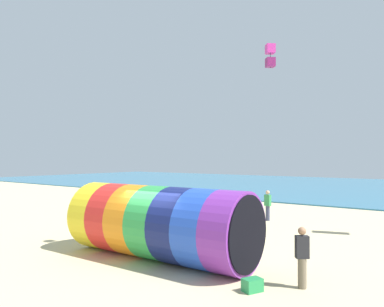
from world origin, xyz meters
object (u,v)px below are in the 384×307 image
Objects in this scene: kite_handler at (302,257)px; bystander_near_water at (268,205)px; giant_inflatable_tube at (159,223)px; kite_magenta_box at (270,56)px; cooler_box at (252,285)px.

bystander_near_water is (-5.73, 9.82, 0.03)m from kite_handler.
giant_inflatable_tube is at bearing -178.24° from kite_handler.
giant_inflatable_tube reaches higher than bystander_near_water.
kite_handler is 1.45× the size of kite_magenta_box.
giant_inflatable_tube is at bearing -87.18° from bystander_near_water.
kite_magenta_box is 11.91m from cooler_box.
bystander_near_water reaches higher than kite_handler.
kite_handler is 11.37m from bystander_near_water.
kite_magenta_box is (-4.06, 6.65, 7.81)m from kite_handler.
kite_magenta_box is 2.29× the size of cooler_box.
kite_magenta_box is at bearing 80.20° from giant_inflatable_tube.
kite_handler is 0.98× the size of bystander_near_water.
giant_inflatable_tube is 4.22× the size of kite_handler.
bystander_near_water is at bearing 113.47° from cooler_box.
cooler_box is (-1.00, -1.08, -0.71)m from kite_handler.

